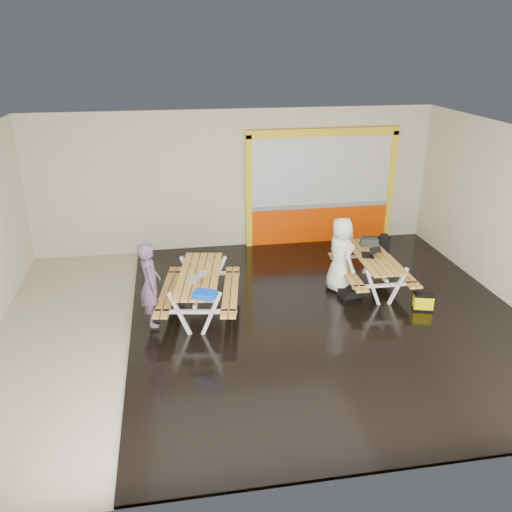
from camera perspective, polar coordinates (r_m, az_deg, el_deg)
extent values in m
cube|color=#BCB29F|center=(10.15, 0.86, -7.18)|extent=(10.00, 8.00, 0.01)
cube|color=white|center=(8.94, 0.99, 12.74)|extent=(10.00, 8.00, 0.01)
cube|color=beige|center=(13.19, -2.29, 8.14)|extent=(10.00, 0.01, 3.50)
cube|color=beige|center=(5.92, 8.16, -11.32)|extent=(10.00, 0.01, 3.50)
cube|color=black|center=(10.41, 7.69, -6.40)|extent=(7.50, 7.98, 0.05)
cube|color=#ED4100|center=(13.92, 6.86, 3.40)|extent=(3.60, 0.12, 1.00)
cube|color=gray|center=(13.76, 6.96, 5.49)|extent=(3.60, 0.14, 0.10)
cube|color=silver|center=(13.53, 7.13, 9.19)|extent=(3.60, 0.08, 1.72)
cube|color=yellow|center=(13.23, -0.80, 6.86)|extent=(0.14, 0.16, 2.90)
cube|color=yellow|center=(14.27, 14.34, 7.33)|extent=(0.14, 0.16, 2.90)
cube|color=yellow|center=(13.32, 7.36, 13.18)|extent=(3.88, 0.16, 0.20)
cube|color=gold|center=(10.13, -7.94, -2.09)|extent=(0.50, 2.17, 0.04)
cube|color=gold|center=(10.11, -7.07, -2.09)|extent=(0.50, 2.17, 0.04)
cube|color=gold|center=(10.09, -6.20, -2.09)|extent=(0.50, 2.17, 0.04)
cube|color=gold|center=(10.07, -5.33, -2.10)|extent=(0.50, 2.17, 0.04)
cube|color=gold|center=(10.06, -4.45, -2.10)|extent=(0.50, 2.17, 0.04)
cube|color=white|center=(9.56, -8.29, -6.26)|extent=(0.41, 0.13, 0.87)
cube|color=white|center=(9.50, -4.89, -6.30)|extent=(0.41, 0.13, 0.87)
cube|color=white|center=(9.50, -6.61, -6.02)|extent=(1.48, 0.31, 0.07)
cube|color=white|center=(9.37, -6.69, -4.50)|extent=(0.74, 0.19, 0.07)
cube|color=white|center=(11.03, -7.16, -2.12)|extent=(0.41, 0.13, 0.87)
cube|color=white|center=(10.97, -4.22, -2.13)|extent=(0.41, 0.13, 0.87)
cube|color=white|center=(10.98, -5.70, -1.89)|extent=(1.48, 0.31, 0.07)
cube|color=white|center=(10.86, -5.76, -0.53)|extent=(0.74, 0.19, 0.07)
cube|color=white|center=(10.18, -6.15, -3.21)|extent=(0.36, 1.77, 0.07)
cube|color=gold|center=(10.32, -9.84, -3.72)|extent=(0.49, 2.17, 0.04)
cube|color=gold|center=(10.30, -9.04, -3.73)|extent=(0.49, 2.17, 0.04)
cube|color=gold|center=(10.19, -3.18, -3.77)|extent=(0.49, 2.17, 0.04)
cube|color=gold|center=(10.18, -2.35, -3.77)|extent=(0.49, 2.17, 0.04)
cube|color=gold|center=(11.23, 11.28, -0.12)|extent=(0.16, 2.01, 0.04)
cube|color=gold|center=(11.28, 11.96, -0.07)|extent=(0.16, 2.01, 0.04)
cube|color=gold|center=(11.32, 12.64, -0.03)|extent=(0.16, 2.01, 0.04)
cube|color=gold|center=(11.38, 13.31, 0.01)|extent=(0.16, 2.01, 0.04)
cube|color=gold|center=(11.43, 13.98, 0.05)|extent=(0.16, 2.01, 0.04)
cube|color=white|center=(10.73, 12.58, -3.43)|extent=(0.37, 0.07, 0.81)
cube|color=white|center=(10.92, 15.15, -3.21)|extent=(0.37, 0.07, 0.81)
cube|color=white|center=(10.80, 13.90, -3.10)|extent=(1.38, 0.09, 0.06)
cube|color=white|center=(10.70, 14.03, -1.84)|extent=(0.68, 0.07, 0.06)
cube|color=white|center=(12.03, 10.07, -0.29)|extent=(0.37, 0.07, 0.81)
cube|color=white|center=(12.21, 12.40, -0.15)|extent=(0.37, 0.07, 0.81)
cube|color=white|center=(12.10, 11.26, -0.02)|extent=(1.38, 0.09, 0.06)
cube|color=white|center=(12.01, 11.36, 1.13)|extent=(0.68, 0.07, 0.06)
cube|color=white|center=(11.40, 12.55, -0.97)|extent=(0.09, 1.65, 0.06)
cube|color=gold|center=(11.24, 9.55, -1.63)|extent=(0.16, 2.01, 0.04)
cube|color=gold|center=(11.28, 10.20, -1.59)|extent=(0.16, 2.01, 0.04)
cube|color=gold|center=(11.62, 14.75, -1.27)|extent=(0.16, 2.01, 0.04)
cube|color=gold|center=(11.67, 15.37, -1.22)|extent=(0.16, 2.01, 0.04)
imported|color=#614765|center=(9.72, -11.43, -3.02)|extent=(0.45, 0.63, 1.61)
imported|color=white|center=(11.11, 9.19, 0.13)|extent=(0.68, 0.89, 1.62)
cube|color=silver|center=(9.86, -6.74, -2.51)|extent=(0.36, 0.41, 0.02)
cube|color=silver|center=(9.77, -5.94, -1.97)|extent=(0.34, 0.41, 0.07)
cube|color=silver|center=(9.77, -5.98, -1.96)|extent=(0.30, 0.36, 0.05)
cube|color=black|center=(11.28, 12.03, 0.09)|extent=(0.33, 0.40, 0.02)
cube|color=black|center=(11.25, 12.85, 0.62)|extent=(0.31, 0.39, 0.07)
cube|color=silver|center=(11.25, 12.82, 0.62)|extent=(0.27, 0.34, 0.05)
cube|color=blue|center=(9.16, -5.59, -4.20)|extent=(0.46, 0.41, 0.11)
cube|color=black|center=(11.82, 12.19, 1.53)|extent=(0.41, 0.27, 0.17)
cylinder|color=black|center=(11.77, 12.24, 2.09)|extent=(0.28, 0.09, 0.02)
cube|color=black|center=(12.17, 13.66, 1.06)|extent=(0.33, 0.26, 0.41)
cylinder|color=black|center=(12.09, 13.76, 2.05)|extent=(0.23, 0.23, 0.10)
cube|color=black|center=(11.14, 10.18, -3.92)|extent=(0.49, 0.42, 0.16)
cube|color=black|center=(10.99, 17.63, -5.43)|extent=(0.44, 0.35, 0.04)
cube|color=#E9D400|center=(10.93, 17.72, -4.76)|extent=(0.42, 0.32, 0.29)
cube|color=black|center=(10.86, 17.81, -4.04)|extent=(0.44, 0.35, 0.03)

